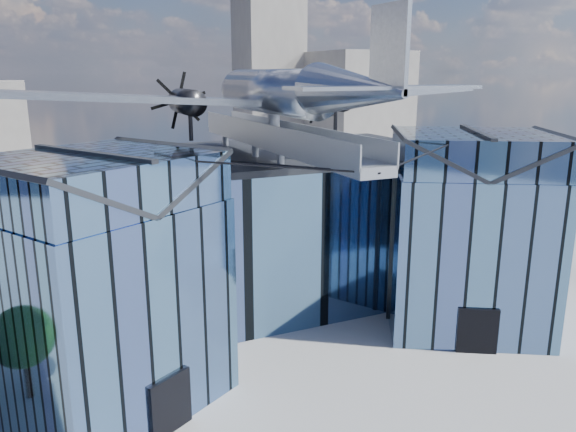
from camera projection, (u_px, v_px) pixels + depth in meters
name	position (u px, v px, depth m)	size (l,w,h in m)	color
ground_plane	(303.00, 347.00, 31.68)	(120.00, 120.00, 0.00)	gray
museum	(263.00, 228.00, 35.43)	(32.88, 24.50, 17.60)	#4C6E9C
bg_towers	(147.00, 111.00, 74.31)	(77.00, 24.50, 26.00)	gray
tree_side_e	(487.00, 203.00, 50.88)	(3.81, 3.81, 5.24)	#352115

